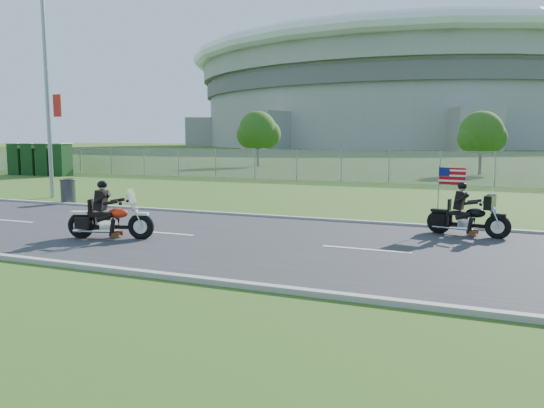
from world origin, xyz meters
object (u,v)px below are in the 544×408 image
at_px(streetlight, 50,74).
at_px(porta_toilet_b, 47,160).
at_px(motorcycle_follow, 467,218).
at_px(porta_toilet_c, 32,159).
at_px(porta_toilet_a, 61,160).
at_px(porta_toilet_d, 18,159).
at_px(trash_can, 68,192).
at_px(motorcycle_lead, 109,221).

height_order(streetlight, porta_toilet_b, streetlight).
height_order(streetlight, motorcycle_follow, streetlight).
bearing_deg(porta_toilet_b, motorcycle_follow, -25.41).
bearing_deg(porta_toilet_c, streetlight, -40.06).
bearing_deg(porta_toilet_b, porta_toilet_a, 0.00).
xyz_separation_m(porta_toilet_d, motorcycle_follow, (32.41, -14.07, -0.62)).
bearing_deg(motorcycle_follow, porta_toilet_a, 163.11).
height_order(porta_toilet_c, trash_can, porta_toilet_c).
height_order(porta_toilet_a, trash_can, porta_toilet_a).
height_order(porta_toilet_a, porta_toilet_d, same).
height_order(porta_toilet_a, motorcycle_follow, porta_toilet_a).
xyz_separation_m(streetlight, motorcycle_lead, (9.19, -7.44, -5.12)).
distance_m(porta_toilet_d, motorcycle_follow, 35.34).
xyz_separation_m(porta_toilet_a, porta_toilet_b, (-1.40, 0.00, 0.00)).
height_order(porta_toilet_a, porta_toilet_c, same).
relative_size(streetlight, porta_toilet_b, 4.35).
xyz_separation_m(porta_toilet_b, motorcycle_follow, (29.61, -14.07, -0.62)).
bearing_deg(porta_toilet_c, porta_toilet_b, 0.00).
bearing_deg(porta_toilet_b, motorcycle_lead, -41.48).
relative_size(streetlight, motorcycle_lead, 4.24).
bearing_deg(motorcycle_lead, porta_toilet_c, 122.69).
xyz_separation_m(porta_toilet_d, trash_can, (16.62, -12.55, -0.64)).
height_order(porta_toilet_a, motorcycle_lead, porta_toilet_a).
xyz_separation_m(porta_toilet_c, trash_can, (15.22, -12.55, -0.64)).
xyz_separation_m(motorcycle_lead, trash_can, (-6.78, 5.66, -0.00)).
xyz_separation_m(porta_toilet_c, porta_toilet_d, (-1.40, 0.00, 0.00)).
relative_size(porta_toilet_a, porta_toilet_b, 1.00).
relative_size(porta_toilet_a, trash_can, 2.25).
distance_m(porta_toilet_d, motorcycle_lead, 29.66).
relative_size(porta_toilet_b, motorcycle_follow, 1.01).
bearing_deg(porta_toilet_b, porta_toilet_d, 180.00).
height_order(porta_toilet_b, motorcycle_lead, porta_toilet_b).
height_order(porta_toilet_c, porta_toilet_d, same).
bearing_deg(streetlight, trash_can, -36.44).
bearing_deg(porta_toilet_a, motorcycle_follow, -26.50).
height_order(porta_toilet_d, motorcycle_follow, porta_toilet_d).
distance_m(motorcycle_lead, trash_can, 8.84).
distance_m(porta_toilet_a, porta_toilet_c, 2.80).
relative_size(porta_toilet_a, motorcycle_follow, 1.01).
height_order(streetlight, porta_toilet_d, streetlight).
bearing_deg(porta_toilet_c, porta_toilet_a, 0.00).
bearing_deg(motorcycle_follow, trash_can, -175.86).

